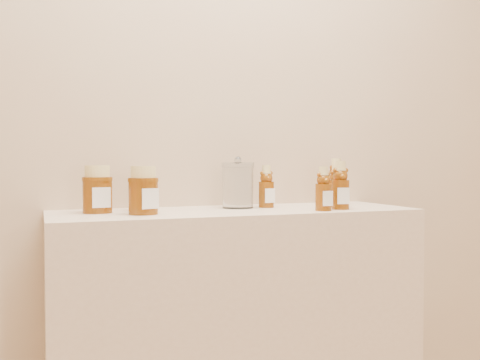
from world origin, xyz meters
name	(u,v)px	position (x,y,z in m)	size (l,w,h in m)	color
wall_back	(218,82)	(0.00, 1.75, 1.35)	(3.50, 0.02, 2.70)	tan
display_table	(237,344)	(0.00, 1.55, 0.45)	(1.20, 0.40, 0.90)	#CDB296
bear_bottle_back_left	(266,184)	(0.13, 1.61, 0.98)	(0.06, 0.06, 0.17)	#5F2C07
bear_bottle_back_mid	(336,183)	(0.37, 1.53, 0.99)	(0.06, 0.06, 0.17)	#5F2C07
bear_bottle_back_right	(336,178)	(0.43, 1.64, 1.00)	(0.07, 0.07, 0.20)	#5F2C07
bear_bottle_front_left	(323,186)	(0.25, 1.42, 0.98)	(0.06, 0.06, 0.16)	#5F2C07
bear_bottle_front_right	(340,182)	(0.33, 1.45, 0.99)	(0.06, 0.06, 0.18)	#5F2C07
honey_jar_left	(97,189)	(-0.44, 1.60, 0.97)	(0.09, 0.09, 0.15)	#5F2C07
honey_jar_back	(141,192)	(-0.30, 1.64, 0.96)	(0.08, 0.08, 0.12)	#5F2C07
honey_jar_front	(143,190)	(-0.32, 1.51, 0.97)	(0.09, 0.09, 0.15)	#5F2C07
glass_canister	(238,183)	(0.03, 1.62, 0.99)	(0.11, 0.11, 0.17)	white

